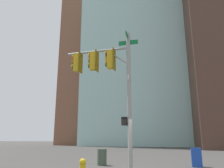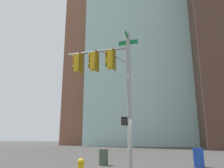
% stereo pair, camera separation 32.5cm
% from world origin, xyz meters
% --- Properties ---
extents(signal_pole_assembly, '(1.25, 4.02, 7.11)m').
position_xyz_m(signal_pole_assembly, '(0.29, 0.66, 4.88)').
color(signal_pole_assembly, gray).
rests_on(signal_pole_assembly, ground_plane).
extents(litter_bin, '(0.56, 0.56, 0.95)m').
position_xyz_m(litter_bin, '(3.02, 1.72, 0.47)').
color(litter_bin, '#384738').
rests_on(litter_bin, ground_plane).
extents(newspaper_box, '(0.46, 0.58, 1.05)m').
position_xyz_m(newspaper_box, '(3.59, -3.79, 0.53)').
color(newspaper_box, '#193FA5').
rests_on(newspaper_box, ground_plane).
extents(building_brick_midblock, '(16.64, 16.62, 42.34)m').
position_xyz_m(building_brick_midblock, '(45.82, 15.50, 21.17)').
color(building_brick_midblock, brown).
rests_on(building_brick_midblock, ground_plane).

